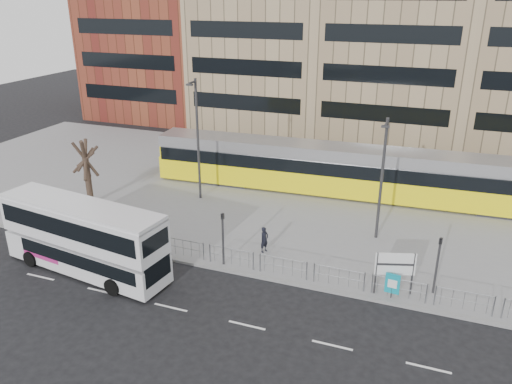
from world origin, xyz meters
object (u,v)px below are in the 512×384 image
(lamp_post_east, at_px, (382,175))
(double_decker_bus, at_px, (83,235))
(bare_tree, at_px, (82,137))
(ad_panel, at_px, (392,284))
(station_sign, at_px, (395,266))
(lamp_post_west, at_px, (197,136))
(pedestrian, at_px, (264,240))
(traffic_light_west, at_px, (223,232))
(tram, at_px, (357,172))
(traffic_light_east, at_px, (438,258))

(lamp_post_east, bearing_deg, double_decker_bus, -147.10)
(bare_tree, bearing_deg, ad_panel, -12.09)
(station_sign, height_order, lamp_post_west, lamp_post_west)
(double_decker_bus, bearing_deg, bare_tree, 134.28)
(pedestrian, xyz_separation_m, bare_tree, (-14.08, 2.36, 4.19))
(ad_panel, bearing_deg, station_sign, 95.03)
(double_decker_bus, distance_m, lamp_post_east, 17.23)
(lamp_post_west, distance_m, lamp_post_east, 13.22)
(traffic_light_west, bearing_deg, tram, 75.79)
(station_sign, relative_size, pedestrian, 1.47)
(ad_panel, distance_m, traffic_light_east, 2.58)
(ad_panel, distance_m, lamp_post_west, 17.34)
(double_decker_bus, distance_m, station_sign, 16.34)
(station_sign, xyz_separation_m, lamp_post_west, (-14.71, 7.90, 3.15))
(lamp_post_west, bearing_deg, traffic_light_west, -55.92)
(ad_panel, bearing_deg, traffic_light_east, 37.63)
(lamp_post_west, bearing_deg, bare_tree, -151.91)
(pedestrian, distance_m, lamp_post_west, 10.19)
(tram, xyz_separation_m, pedestrian, (-3.43, -10.67, -1.05))
(tram, height_order, station_sign, tram)
(tram, height_order, traffic_light_east, tram)
(pedestrian, bearing_deg, traffic_light_east, -71.98)
(tram, relative_size, lamp_post_west, 3.56)
(double_decker_bus, height_order, pedestrian, double_decker_bus)
(ad_panel, height_order, traffic_light_east, traffic_light_east)
(lamp_post_west, bearing_deg, tram, 23.60)
(station_sign, distance_m, lamp_post_west, 16.99)
(tram, xyz_separation_m, station_sign, (4.08, -12.54, -0.24))
(traffic_light_west, bearing_deg, traffic_light_east, 13.06)
(bare_tree, bearing_deg, traffic_light_west, -19.98)
(lamp_post_west, relative_size, lamp_post_east, 1.16)
(station_sign, distance_m, traffic_light_west, 9.17)
(double_decker_bus, relative_size, tram, 0.33)
(lamp_post_east, xyz_separation_m, bare_tree, (-19.96, -1.75, 0.83))
(station_sign, relative_size, bare_tree, 0.32)
(pedestrian, relative_size, bare_tree, 0.22)
(double_decker_bus, distance_m, tram, 19.84)
(pedestrian, height_order, lamp_post_east, lamp_post_east)
(ad_panel, bearing_deg, tram, 113.22)
(bare_tree, bearing_deg, lamp_post_east, 5.01)
(traffic_light_west, xyz_separation_m, lamp_post_east, (7.52, 6.27, 2.17))
(traffic_light_east, height_order, lamp_post_east, lamp_post_east)
(ad_panel, height_order, pedestrian, pedestrian)
(station_sign, relative_size, lamp_post_east, 0.30)
(traffic_light_west, bearing_deg, ad_panel, 6.73)
(tram, xyz_separation_m, lamp_post_east, (2.44, -6.57, 2.31))
(pedestrian, distance_m, traffic_light_west, 2.97)
(ad_panel, bearing_deg, bare_tree, 173.64)
(traffic_light_west, relative_size, lamp_post_east, 0.41)
(double_decker_bus, distance_m, traffic_light_east, 18.40)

